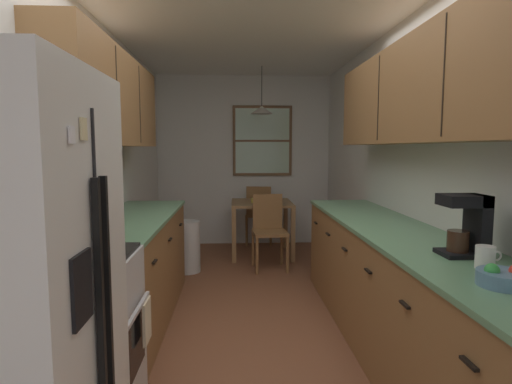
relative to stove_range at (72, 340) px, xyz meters
The scene contains 23 objects.
ground_plane 1.96m from the stove_range, 58.46° to the left, with size 12.00×12.00×0.00m, color brown.
wall_left 1.84m from the stove_range, 102.38° to the left, with size 0.10×9.00×2.55m, color silver.
wall_right 2.96m from the stove_range, 34.65° to the left, with size 0.10×9.00×2.55m, color silver.
wall_back 4.46m from the stove_range, 76.89° to the left, with size 4.40×0.10×2.55m, color silver.
ceiling_slab 2.85m from the stove_range, 58.46° to the left, with size 4.40×9.00×0.08m, color white.
stove_range is the anchor object (origin of this frame).
microwave_over_range 1.17m from the stove_range, behind, with size 0.39×0.63×0.33m.
counter_left 1.36m from the stove_range, 90.23° to the left, with size 0.64×2.09×0.90m.
upper_cabinets_left 1.91m from the stove_range, 96.34° to the left, with size 0.33×2.17×0.73m.
counter_right 2.10m from the stove_range, 18.42° to the left, with size 0.64×3.40×0.90m.
upper_cabinets_right 2.62m from the stove_range, 16.05° to the left, with size 0.33×3.08×0.70m.
dining_table 3.71m from the stove_range, 70.81° to the left, with size 0.82×0.83×0.74m.
dining_chair_near 3.15m from the stove_range, 66.23° to the left, with size 0.43×0.43×0.90m.
dining_chair_far 4.30m from the stove_range, 73.48° to the left, with size 0.45×0.45×0.90m.
pendant_light 4.00m from the stove_range, 70.81° to the left, with size 0.30×0.30×0.63m.
back_window 4.52m from the stove_range, 73.11° to the left, with size 0.89×0.05×1.05m.
trash_bin 2.77m from the stove_range, 83.89° to the left, with size 0.29×0.29×0.61m, color silver.
storage_canister 0.74m from the stove_range, 90.60° to the left, with size 0.11×0.11×0.16m.
dish_towel 0.39m from the stove_range, 23.97° to the left, with size 0.02×0.16×0.24m, color beige.
coffee_maker 2.16m from the stove_range, ahead, with size 0.22×0.18×0.32m.
mug_spare 2.10m from the stove_range, ahead, with size 0.12×0.09×0.11m.
fruit_bowl 2.07m from the stove_range, 14.50° to the right, with size 0.21×0.21×0.09m.
table_serving_bowl 3.63m from the stove_range, 71.42° to the left, with size 0.16×0.16×0.06m, color #E0D14C.
Camera 1 is at (-0.14, -2.73, 1.46)m, focal length 29.16 mm.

